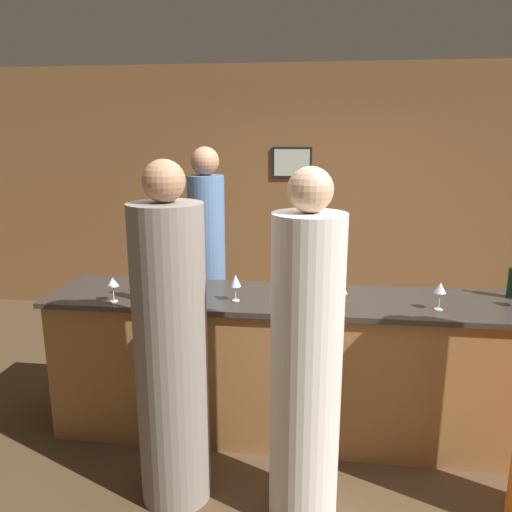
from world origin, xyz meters
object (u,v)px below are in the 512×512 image
bartender (208,272)px  guest_2 (306,366)px  guest_1 (171,352)px  wine_bottle_1 (143,283)px

bartender → guest_2: size_ratio=1.03×
guest_1 → guest_2: 0.74m
guest_1 → guest_2: bearing=-4.3°
bartender → guest_1: 1.51m
bartender → guest_1: size_ratio=1.01×
guest_1 → guest_2: size_ratio=1.01×
bartender → guest_2: (0.87, -1.56, -0.05)m
guest_1 → wine_bottle_1: 0.68m
guest_2 → wine_bottle_1: size_ratio=6.29×
bartender → wine_bottle_1: 1.00m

